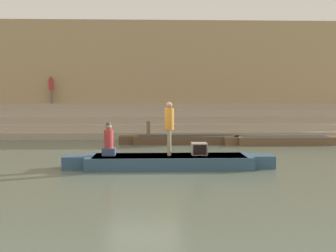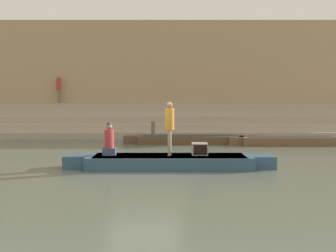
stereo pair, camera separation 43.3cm
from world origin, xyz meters
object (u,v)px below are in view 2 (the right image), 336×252
Objects in this scene: rowboat_main at (168,161)px; mooring_post at (152,132)px; moored_boat_distant at (189,139)px; tv_set at (198,149)px; person_on_steps at (57,87)px; person_standing at (168,124)px; moored_boat_shore at (288,140)px; person_rowing at (108,141)px.

mooring_post reaches higher than rowboat_main.
moored_boat_distant is at bearing 82.93° from rowboat_main.
person_on_steps is at bearing 121.57° from tv_set.
person_standing is 8.67m from moored_boat_shore.
tv_set reaches higher than moored_boat_distant.
moored_boat_distant is at bearing 2.77° from mooring_post.
rowboat_main is 3.93× the size of person_standing.
tv_set is at bearing 68.84° from person_on_steps.
person_on_steps reaches higher than rowboat_main.
mooring_post is (-1.83, 6.45, -0.06)m from tv_set.
person_standing is at bearing -82.95° from mooring_post.
person_rowing reaches higher than tv_set.
person_standing is at bearing 88.40° from rowboat_main.
rowboat_main is 1.16× the size of moored_boat_shore.
rowboat_main is 13.37× the size of tv_set.
person_standing is (0.00, 0.05, 1.25)m from rowboat_main.
person_standing reaches higher than tv_set.
person_standing reaches higher than rowboat_main.
tv_set is 0.31× the size of person_on_steps.
rowboat_main is 6.17× the size of mooring_post.
tv_set is at bearing 15.38° from person_standing.
rowboat_main is 13.39m from person_on_steps.
moored_boat_shore is 0.91× the size of moored_boat_distant.
person_on_steps is (-7.83, 11.08, 2.29)m from tv_set.
person_rowing reaches higher than mooring_post.
mooring_post reaches higher than moored_boat_shore.
person_standing is 1.33m from tv_set.
person_standing reaches higher than moored_boat_shore.
moored_boat_shore is at bearing 47.11° from tv_set.
person_standing reaches higher than person_rowing.
moored_boat_shore is at bearing -12.26° from moored_boat_distant.
tv_set is (1.03, 0.12, 0.40)m from rowboat_main.
rowboat_main is 1.05× the size of moored_boat_distant.
moored_boat_shore is 14.00m from person_on_steps.
moored_boat_shore is 4.94m from moored_boat_distant.
moored_boat_shore is (4.96, 6.07, -0.42)m from tv_set.
person_standing is at bearing -179.28° from tv_set.
rowboat_main is at bearing -129.16° from moored_boat_shore.
tv_set is 6.71m from mooring_post.
moored_boat_shore is at bearing -3.20° from mooring_post.
moored_boat_distant is at bearing 93.63° from person_on_steps.
person_rowing is (-2.03, 0.02, -0.58)m from person_standing.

